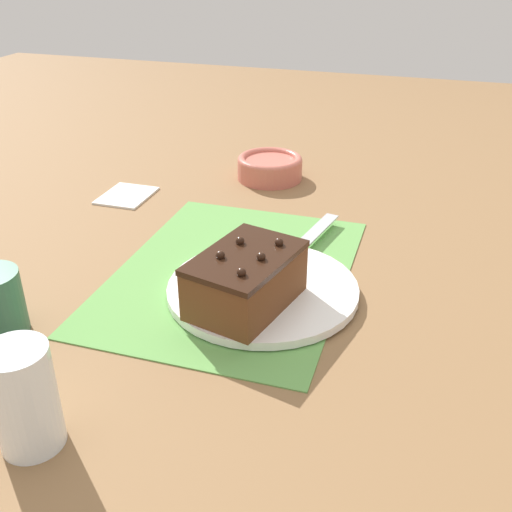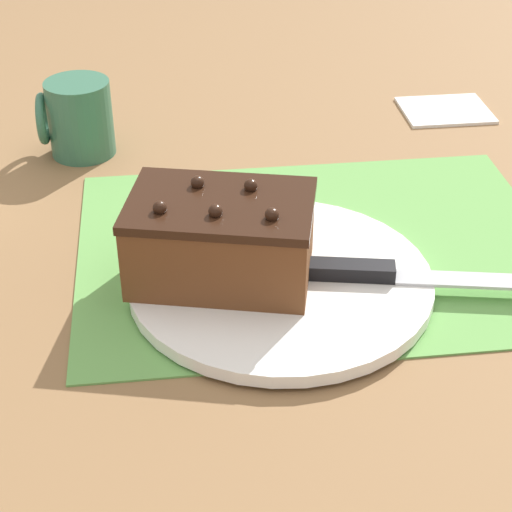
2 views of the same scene
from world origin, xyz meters
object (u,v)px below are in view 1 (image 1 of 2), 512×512
Objects in this scene: cake_plate at (263,289)px; drinking_glass at (24,398)px; small_bowl at (270,167)px; chocolate_cake at (246,279)px; serving_knife at (293,252)px.

cake_plate is 2.34× the size of drinking_glass.
drinking_glass is 0.86× the size of small_bowl.
cake_plate is at bearing 157.27° from drinking_glass.
chocolate_cake is 1.54× the size of drinking_glass.
chocolate_cake is (0.05, -0.01, 0.04)m from cake_plate.
drinking_glass is (0.44, -0.16, 0.04)m from serving_knife.
small_bowl is at bearing 178.32° from drinking_glass.
chocolate_cake is 0.16m from serving_knife.
drinking_glass reaches higher than chocolate_cake.
cake_plate is 0.07m from chocolate_cake.
small_bowl reaches higher than serving_knife.
serving_knife is 2.10× the size of drinking_glass.
drinking_glass reaches higher than cake_plate.
serving_knife is (-0.10, 0.02, 0.01)m from cake_plate.
serving_knife is at bearing 170.36° from chocolate_cake.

